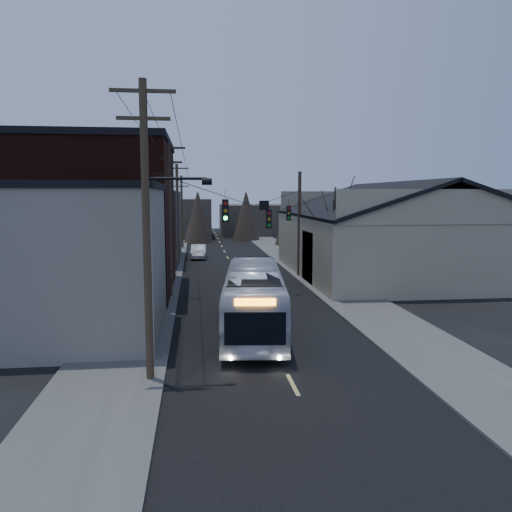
# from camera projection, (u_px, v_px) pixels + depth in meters

# --- Properties ---
(ground) EXTENTS (160.00, 160.00, 0.00)m
(ground) POSITION_uv_depth(u_px,v_px,m) (305.00, 409.00, 15.53)
(ground) COLOR black
(ground) RESTS_ON ground
(road_surface) EXTENTS (9.00, 110.00, 0.02)m
(road_surface) POSITION_uv_depth(u_px,v_px,m) (233.00, 269.00, 45.09)
(road_surface) COLOR black
(road_surface) RESTS_ON ground
(sidewalk_left) EXTENTS (4.00, 110.00, 0.12)m
(sidewalk_left) POSITION_uv_depth(u_px,v_px,m) (160.00, 269.00, 44.31)
(sidewalk_left) COLOR #474744
(sidewalk_left) RESTS_ON ground
(sidewalk_right) EXTENTS (4.00, 110.00, 0.12)m
(sidewalk_right) POSITION_uv_depth(u_px,v_px,m) (304.00, 267.00, 45.86)
(sidewalk_right) COLOR #474744
(sidewalk_right) RESTS_ON ground
(building_clapboard) EXTENTS (8.00, 8.00, 7.00)m
(building_clapboard) POSITION_uv_depth(u_px,v_px,m) (72.00, 264.00, 22.90)
(building_clapboard) COLOR slate
(building_clapboard) RESTS_ON ground
(building_brick) EXTENTS (10.00, 12.00, 10.00)m
(building_brick) POSITION_uv_depth(u_px,v_px,m) (95.00, 219.00, 33.44)
(building_brick) COLOR black
(building_brick) RESTS_ON ground
(building_left_far) EXTENTS (9.00, 14.00, 7.00)m
(building_left_far) POSITION_uv_depth(u_px,v_px,m) (133.00, 227.00, 49.45)
(building_left_far) COLOR #37332C
(building_left_far) RESTS_ON ground
(warehouse) EXTENTS (16.16, 20.60, 7.73)m
(warehouse) POSITION_uv_depth(u_px,v_px,m) (394.00, 243.00, 41.38)
(warehouse) COLOR gray
(warehouse) RESTS_ON ground
(building_far_left) EXTENTS (10.00, 12.00, 6.00)m
(building_far_left) POSITION_uv_depth(u_px,v_px,m) (179.00, 218.00, 78.50)
(building_far_left) COLOR #37332C
(building_far_left) RESTS_ON ground
(building_far_right) EXTENTS (12.00, 14.00, 5.00)m
(building_far_right) POSITION_uv_depth(u_px,v_px,m) (257.00, 219.00, 85.04)
(building_far_right) COLOR #37332C
(building_far_right) RESTS_ON ground
(bare_tree) EXTENTS (0.40, 0.40, 7.20)m
(bare_tree) POSITION_uv_depth(u_px,v_px,m) (334.00, 238.00, 35.57)
(bare_tree) COLOR black
(bare_tree) RESTS_ON ground
(utility_lines) EXTENTS (11.24, 45.28, 10.50)m
(utility_lines) POSITION_uv_depth(u_px,v_px,m) (198.00, 217.00, 38.35)
(utility_lines) COLOR #382B1E
(utility_lines) RESTS_ON ground
(bus) EXTENTS (3.92, 11.71, 3.20)m
(bus) POSITION_uv_depth(u_px,v_px,m) (254.00, 299.00, 24.33)
(bus) COLOR silver
(bus) RESTS_ON ground
(parked_car) EXTENTS (1.68, 4.46, 1.45)m
(parked_car) POSITION_uv_depth(u_px,v_px,m) (199.00, 252.00, 52.35)
(parked_car) COLOR #B2B3BA
(parked_car) RESTS_ON ground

